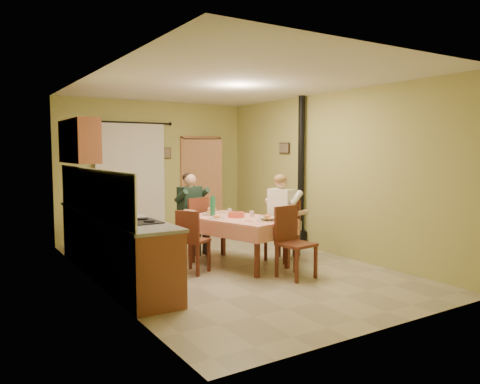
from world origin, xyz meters
TOP-DOWN VIEW (x-y plane):
  - floor at (0.00, 0.00)m, footprint 4.00×6.00m
  - room_shell at (0.00, 0.00)m, footprint 4.04×6.04m
  - kitchen_run at (-1.71, 0.40)m, footprint 0.64×3.64m
  - upper_cabinets at (-1.82, 1.70)m, footprint 0.35×1.40m
  - curtain at (-0.55, 2.90)m, footprint 1.70×0.07m
  - doorway at (1.03, 2.89)m, footprint 0.96×0.41m
  - dining_table at (0.17, 0.02)m, footprint 1.39×1.84m
  - tableware at (0.22, -0.07)m, footprint 0.98×1.48m
  - chair_far at (-0.10, 1.11)m, footprint 0.53×0.53m
  - chair_near at (0.48, -1.01)m, footprint 0.51×0.51m
  - chair_right at (0.97, -0.07)m, footprint 0.55×0.55m
  - chair_left at (-0.63, -0.01)m, footprint 0.53×0.53m
  - man_far at (-0.11, 1.12)m, footprint 0.63×0.55m
  - man_right at (0.95, -0.08)m, footprint 0.57×0.64m
  - stove_flue at (1.90, 0.60)m, footprint 0.24×0.24m
  - picture_back at (0.25, 2.97)m, footprint 0.19×0.03m
  - picture_right at (1.97, 1.20)m, footprint 0.03×0.31m

SIDE VIEW (x-z plane):
  - floor at x=0.00m, z-range -0.01..0.01m
  - chair_left at x=-0.63m, z-range -0.18..0.76m
  - chair_right at x=0.97m, z-range -0.21..0.79m
  - chair_far at x=-0.10m, z-range -0.21..0.79m
  - chair_near at x=0.48m, z-range -0.21..0.80m
  - dining_table at x=0.17m, z-range 0.00..0.76m
  - kitchen_run at x=-1.71m, z-range -0.30..1.26m
  - tableware at x=0.22m, z-range 0.65..0.98m
  - man_far at x=-0.11m, z-range 0.18..1.57m
  - man_right at x=0.95m, z-range 0.18..1.57m
  - stove_flue at x=1.90m, z-range -0.38..2.42m
  - doorway at x=1.03m, z-range -0.02..2.13m
  - curtain at x=-0.55m, z-range 0.15..2.37m
  - picture_back at x=0.25m, z-range 1.64..1.86m
  - room_shell at x=0.00m, z-range 0.41..3.23m
  - picture_right at x=1.97m, z-range 1.75..1.96m
  - upper_cabinets at x=-1.82m, z-range 1.60..2.30m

